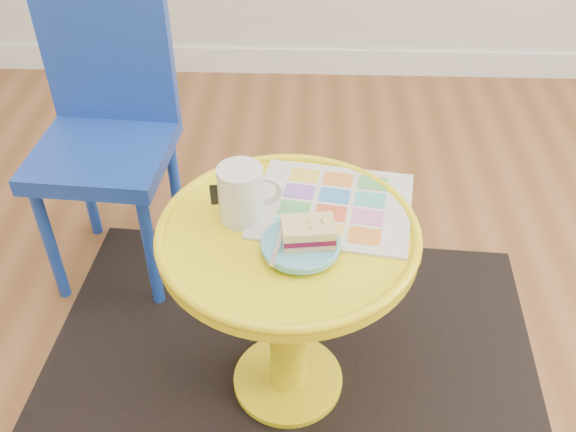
{
  "coord_description": "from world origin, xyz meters",
  "views": [
    {
      "loc": [
        -0.12,
        -0.75,
        1.4
      ],
      "look_at": [
        -0.16,
        0.25,
        0.56
      ],
      "focal_mm": 40.0,
      "sensor_mm": 36.0,
      "label": 1
    }
  ],
  "objects_px": {
    "chair": "(107,125)",
    "plate": "(300,245)",
    "newspaper": "(333,205)",
    "mug": "(242,192)",
    "side_table": "(288,281)"
  },
  "relations": [
    {
      "from": "newspaper",
      "to": "plate",
      "type": "relative_size",
      "value": 2.12
    },
    {
      "from": "chair",
      "to": "mug",
      "type": "xyz_separation_m",
      "value": [
        0.42,
        -0.45,
        0.12
      ]
    },
    {
      "from": "chair",
      "to": "mug",
      "type": "bearing_deg",
      "value": -42.8
    },
    {
      "from": "newspaper",
      "to": "plate",
      "type": "xyz_separation_m",
      "value": [
        -0.07,
        -0.15,
        0.01
      ]
    },
    {
      "from": "side_table",
      "to": "chair",
      "type": "relative_size",
      "value": 0.68
    },
    {
      "from": "newspaper",
      "to": "mug",
      "type": "height_order",
      "value": "mug"
    },
    {
      "from": "side_table",
      "to": "plate",
      "type": "distance_m",
      "value": 0.18
    },
    {
      "from": "mug",
      "to": "newspaper",
      "type": "bearing_deg",
      "value": 7.33
    },
    {
      "from": "side_table",
      "to": "newspaper",
      "type": "height_order",
      "value": "newspaper"
    },
    {
      "from": "side_table",
      "to": "plate",
      "type": "bearing_deg",
      "value": -66.25
    },
    {
      "from": "side_table",
      "to": "mug",
      "type": "xyz_separation_m",
      "value": [
        -0.1,
        0.04,
        0.21
      ]
    },
    {
      "from": "chair",
      "to": "plate",
      "type": "bearing_deg",
      "value": -41.38
    },
    {
      "from": "chair",
      "to": "newspaper",
      "type": "bearing_deg",
      "value": -29.48
    },
    {
      "from": "mug",
      "to": "chair",
      "type": "bearing_deg",
      "value": 127.63
    },
    {
      "from": "side_table",
      "to": "mug",
      "type": "height_order",
      "value": "mug"
    }
  ]
}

